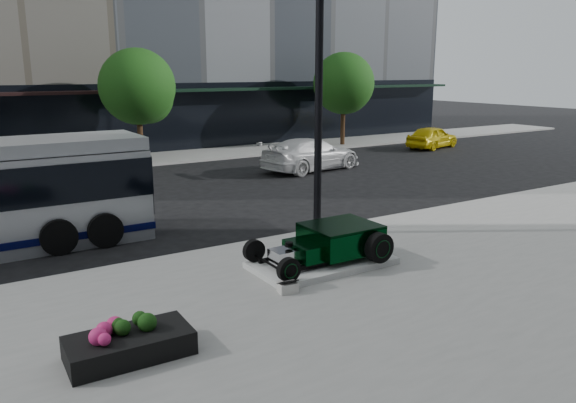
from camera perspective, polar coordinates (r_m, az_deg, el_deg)
ground at (r=17.79m, az=-4.74°, el=-2.28°), size 120.00×120.00×0.00m
sidewalk_near at (r=10.31m, az=24.47°, el=-15.13°), size 70.00×17.00×0.12m
sidewalk_far at (r=30.64m, az=-16.97°, el=3.87°), size 70.00×4.00×0.12m
street_trees at (r=29.73m, az=-14.81°, el=10.93°), size 29.80×3.80×5.70m
display_plinth at (r=13.69m, az=3.49°, el=-6.22°), size 3.40×1.80×0.15m
hot_rod at (r=13.72m, az=4.65°, el=-3.99°), size 3.22×2.00×0.81m
info_plaque at (r=12.08m, az=-0.03°, el=-8.66°), size 0.45×0.37×0.31m
lamppost at (r=15.76m, az=3.11°, el=8.51°), size 0.40×0.40×7.22m
flower_planter at (r=9.89m, az=-15.82°, el=-13.69°), size 2.03×1.06×0.65m
white_sedan at (r=27.12m, az=2.39°, el=4.82°), size 5.62×3.02×1.55m
yellow_taxi at (r=35.93m, az=14.44°, el=6.35°), size 4.31×2.56×1.37m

